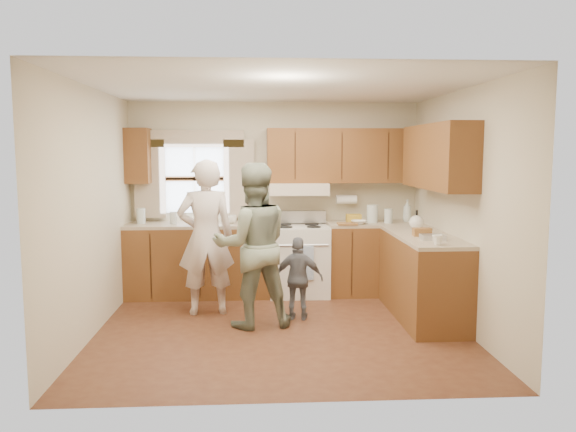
{
  "coord_description": "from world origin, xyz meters",
  "views": [
    {
      "loc": [
        -0.26,
        -5.72,
        1.86
      ],
      "look_at": [
        0.1,
        0.4,
        1.15
      ],
      "focal_mm": 35.0,
      "sensor_mm": 36.0,
      "label": 1
    }
  ],
  "objects": [
    {
      "name": "woman_right",
      "position": [
        -0.29,
        0.14,
        0.87
      ],
      "size": [
        0.95,
        0.8,
        1.74
      ],
      "primitive_type": "imported",
      "rotation": [
        0.0,
        0.0,
        3.33
      ],
      "color": "#2B472C",
      "rests_on": "ground"
    },
    {
      "name": "child",
      "position": [
        0.21,
        0.33,
        0.46
      ],
      "size": [
        0.57,
        0.31,
        0.92
      ],
      "primitive_type": "imported",
      "rotation": [
        0.0,
        0.0,
        2.97
      ],
      "color": "slate",
      "rests_on": "ground"
    },
    {
      "name": "room",
      "position": [
        0.0,
        0.0,
        1.25
      ],
      "size": [
        3.8,
        3.8,
        3.8
      ],
      "color": "#4C2517",
      "rests_on": "ground"
    },
    {
      "name": "kitchen_fixtures",
      "position": [
        0.61,
        1.08,
        0.84
      ],
      "size": [
        3.8,
        2.25,
        2.15
      ],
      "color": "#4F2911",
      "rests_on": "ground"
    },
    {
      "name": "woman_left",
      "position": [
        -0.82,
        0.64,
        0.88
      ],
      "size": [
        0.7,
        0.52,
        1.77
      ],
      "primitive_type": "imported",
      "rotation": [
        0.0,
        0.0,
        3.3
      ],
      "color": "beige",
      "rests_on": "ground"
    },
    {
      "name": "stove",
      "position": [
        0.3,
        1.44,
        0.47
      ],
      "size": [
        0.76,
        0.67,
        1.07
      ],
      "color": "silver",
      "rests_on": "ground"
    }
  ]
}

